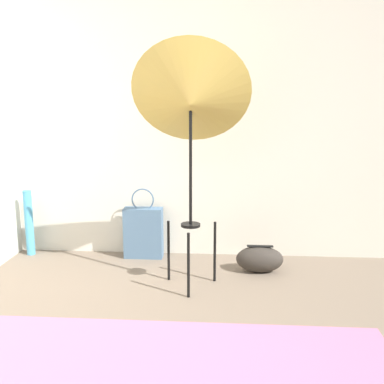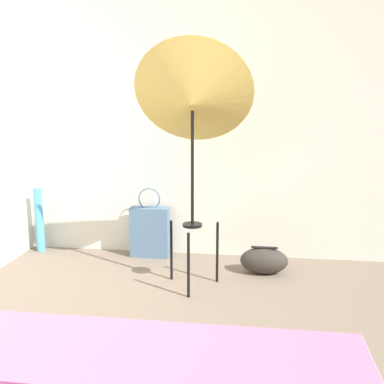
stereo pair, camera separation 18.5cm
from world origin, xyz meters
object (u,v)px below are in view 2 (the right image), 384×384
(photo_umbrella, at_px, (192,100))
(tote_bag, at_px, (150,231))
(duffel_bag, at_px, (264,261))
(paper_roll, at_px, (39,220))

(photo_umbrella, distance_m, tote_bag, 1.34)
(duffel_bag, bearing_deg, paper_roll, 172.04)
(photo_umbrella, relative_size, duffel_bag, 4.66)
(tote_bag, height_order, paper_roll, tote_bag)
(photo_umbrella, height_order, tote_bag, photo_umbrella)
(tote_bag, bearing_deg, paper_roll, 179.92)
(tote_bag, bearing_deg, photo_umbrella, -52.69)
(photo_umbrella, distance_m, duffel_bag, 1.37)
(tote_bag, distance_m, duffel_bag, 1.02)
(photo_umbrella, relative_size, paper_roll, 3.01)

